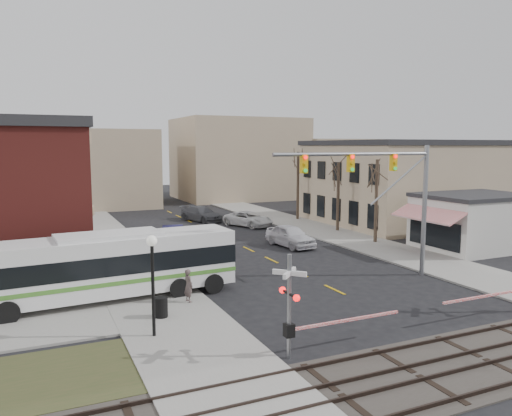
{
  "coord_description": "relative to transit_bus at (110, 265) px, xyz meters",
  "views": [
    {
      "loc": [
        -15.09,
        -20.73,
        7.96
      ],
      "look_at": [
        -0.37,
        11.78,
        3.5
      ],
      "focal_mm": 35.0,
      "sensor_mm": 36.0,
      "label": 1
    }
  ],
  "objects": [
    {
      "name": "transit_bus",
      "position": [
        0.0,
        0.0,
        0.0
      ],
      "size": [
        13.15,
        3.76,
        3.34
      ],
      "color": "silver",
      "rests_on": "ground"
    },
    {
      "name": "tree_east_c",
      "position": [
        22.61,
        20.82,
        1.84
      ],
      "size": [
        0.28,
        0.28,
        7.2
      ],
      "color": "#382B21",
      "rests_on": "sidewalk_east"
    },
    {
      "name": "tan_building",
      "position": [
        33.61,
        14.82,
        2.38
      ],
      "size": [
        20.3,
        15.3,
        8.5
      ],
      "color": "tan",
      "rests_on": "ground"
    },
    {
      "name": "traffic_signal_mast",
      "position": [
        15.51,
        -2.63,
        3.88
      ],
      "size": [
        10.49,
        0.3,
        8.0
      ],
      "color": "gray",
      "rests_on": "ground"
    },
    {
      "name": "car_d",
      "position": [
        12.83,
        24.2,
        -1.1
      ],
      "size": [
        3.87,
        5.8,
        1.56
      ],
      "primitive_type": "imported",
      "rotation": [
        0.0,
        0.0,
        0.35
      ],
      "color": "#47484D",
      "rests_on": "ground"
    },
    {
      "name": "pedestrian_near",
      "position": [
        3.49,
        -2.23,
        -0.92
      ],
      "size": [
        0.53,
        0.69,
        1.68
      ],
      "primitive_type": "imported",
      "rotation": [
        0.0,
        0.0,
        1.8
      ],
      "color": "#534442",
      "rests_on": "sidewalk_west"
    },
    {
      "name": "tree_east_b",
      "position": [
        22.41,
        12.82,
        1.39
      ],
      "size": [
        0.28,
        0.28,
        6.3
      ],
      "color": "#382B21",
      "rests_on": "sidewalk_east"
    },
    {
      "name": "car_c",
      "position": [
        16.03,
        19.0,
        -1.15
      ],
      "size": [
        4.34,
        5.8,
        1.46
      ],
      "primitive_type": "imported",
      "rotation": [
        0.0,
        0.0,
        0.41
      ],
      "color": "silver",
      "rests_on": "ground"
    },
    {
      "name": "car_b",
      "position": [
        6.95,
        13.69,
        -1.1
      ],
      "size": [
        2.82,
        4.99,
        1.56
      ],
      "primitive_type": "imported",
      "rotation": [
        0.0,
        0.0,
        2.88
      ],
      "color": "#1C1B45",
      "rests_on": "ground"
    },
    {
      "name": "pedestrian_far",
      "position": [
        1.99,
        2.52,
        -1.0
      ],
      "size": [
        0.93,
        0.92,
        1.52
      ],
      "primitive_type": "imported",
      "rotation": [
        0.0,
        0.0,
        0.74
      ],
      "color": "#34375B",
      "rests_on": "sidewalk_west"
    },
    {
      "name": "awning_shop",
      "position": [
        27.58,
        1.82,
        0.28
      ],
      "size": [
        9.74,
        6.2,
        4.3
      ],
      "color": "beige",
      "rests_on": "ground"
    },
    {
      "name": "rail_tracks",
      "position": [
        11.61,
        -13.18,
        -1.76
      ],
      "size": [
        160.0,
        3.91,
        0.14
      ],
      "color": "#2D231E",
      "rests_on": "ground"
    },
    {
      "name": "ballast_strip",
      "position": [
        11.61,
        -13.18,
        -1.85
      ],
      "size": [
        160.0,
        5.0,
        0.06
      ],
      "primitive_type": "cube",
      "color": "#332D28",
      "rests_on": "ground"
    },
    {
      "name": "street_lamp",
      "position": [
        0.87,
        -6.03,
        1.27
      ],
      "size": [
        0.44,
        0.44,
        4.23
      ],
      "color": "black",
      "rests_on": "sidewalk_west"
    },
    {
      "name": "ground",
      "position": [
        11.61,
        -5.18,
        -1.88
      ],
      "size": [
        160.0,
        160.0,
        0.0
      ],
      "primitive_type": "plane",
      "color": "black",
      "rests_on": "ground"
    },
    {
      "name": "sidewalk_west",
      "position": [
        2.11,
        14.82,
        -1.82
      ],
      "size": [
        5.0,
        60.0,
        0.12
      ],
      "primitive_type": "cube",
      "color": "gray",
      "rests_on": "ground"
    },
    {
      "name": "car_a",
      "position": [
        15.09,
        8.49,
        -1.02
      ],
      "size": [
        2.52,
        5.23,
        1.72
      ],
      "primitive_type": "imported",
      "rotation": [
        0.0,
        0.0,
        0.1
      ],
      "color": "silver",
      "rests_on": "ground"
    },
    {
      "name": "rr_crossing_west",
      "position": [
        5.47,
        -10.07,
        0.09
      ],
      "size": [
        5.6,
        1.36,
        4.0
      ],
      "color": "gray",
      "rests_on": "ground"
    },
    {
      "name": "tree_east_a",
      "position": [
        22.11,
        6.82,
        1.61
      ],
      "size": [
        0.28,
        0.28,
        6.75
      ],
      "color": "#382B21",
      "rests_on": "sidewalk_east"
    },
    {
      "name": "trash_bin",
      "position": [
        1.69,
        -3.9,
        -1.3
      ],
      "size": [
        0.6,
        0.6,
        0.93
      ],
      "primitive_type": "cylinder",
      "color": "black",
      "rests_on": "sidewalk_west"
    },
    {
      "name": "sidewalk_east",
      "position": [
        21.11,
        14.82,
        -1.82
      ],
      "size": [
        5.0,
        60.0,
        0.12
      ],
      "primitive_type": "cube",
      "color": "gray",
      "rests_on": "ground"
    }
  ]
}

